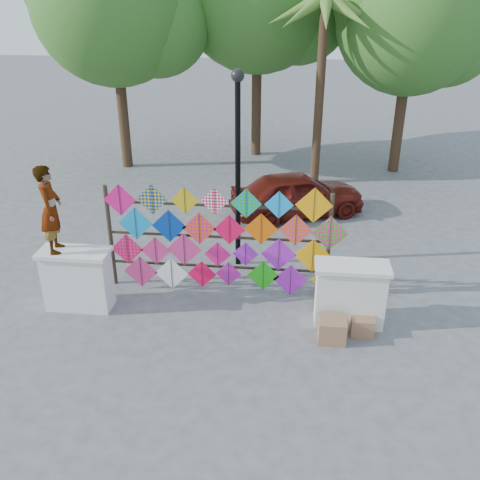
# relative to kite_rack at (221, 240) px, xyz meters

# --- Properties ---
(ground) EXTENTS (80.00, 80.00, 0.00)m
(ground) POSITION_rel_kite_rack_xyz_m (-0.08, -0.73, -1.21)
(ground) COLOR gray
(ground) RESTS_ON ground
(parapet_left) EXTENTS (1.40, 0.65, 1.28)m
(parapet_left) POSITION_rel_kite_rack_xyz_m (-2.78, -0.93, -0.56)
(parapet_left) COLOR silver
(parapet_left) RESTS_ON ground
(parapet_right) EXTENTS (1.40, 0.65, 1.28)m
(parapet_right) POSITION_rel_kite_rack_xyz_m (2.62, -0.93, -0.56)
(parapet_right) COLOR silver
(parapet_right) RESTS_ON ground
(kite_rack) EXTENTS (5.02, 0.24, 2.43)m
(kite_rack) POSITION_rel_kite_rack_xyz_m (0.00, 0.00, 0.00)
(kite_rack) COLOR #31281B
(kite_rack) RESTS_ON ground
(tree_west) EXTENTS (5.85, 5.20, 8.01)m
(tree_west) POSITION_rel_kite_rack_xyz_m (-4.48, 8.30, 4.17)
(tree_west) COLOR #47331E
(tree_west) RESTS_ON ground
(tree_east) EXTENTS (5.40, 4.80, 7.42)m
(tree_east) POSITION_rel_kite_rack_xyz_m (5.01, 8.80, 3.77)
(tree_east) COLOR #47331E
(tree_east) RESTS_ON ground
(palm_tree) EXTENTS (3.62, 3.62, 5.83)m
(palm_tree) POSITION_rel_kite_rack_xyz_m (2.12, 7.27, 3.74)
(palm_tree) COLOR #47331E
(palm_tree) RESTS_ON ground
(vendor_woman) EXTENTS (0.55, 0.71, 1.74)m
(vendor_woman) POSITION_rel_kite_rack_xyz_m (-3.11, -0.93, 0.93)
(vendor_woman) COLOR #99999E
(vendor_woman) RESTS_ON parapet_left
(sedan) EXTENTS (4.05, 2.83, 1.28)m
(sedan) POSITION_rel_kite_rack_xyz_m (1.56, 4.37, -0.57)
(sedan) COLOR #5E1610
(sedan) RESTS_ON ground
(lamppost) EXTENTS (0.28, 0.28, 4.46)m
(lamppost) POSITION_rel_kite_rack_xyz_m (0.22, 1.27, 1.48)
(lamppost) COLOR black
(lamppost) RESTS_ON ground
(cardboard_box_near) EXTENTS (0.50, 0.45, 0.45)m
(cardboard_box_near) POSITION_rel_kite_rack_xyz_m (2.28, -1.55, -0.99)
(cardboard_box_near) COLOR #906445
(cardboard_box_near) RESTS_ON ground
(cardboard_box_far) EXTENTS (0.43, 0.40, 0.37)m
(cardboard_box_far) POSITION_rel_kite_rack_xyz_m (2.86, -1.27, -1.03)
(cardboard_box_far) COLOR #906445
(cardboard_box_far) RESTS_ON ground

